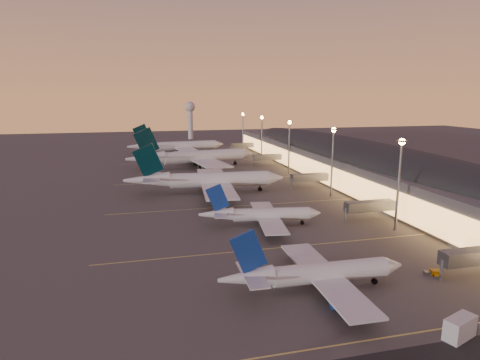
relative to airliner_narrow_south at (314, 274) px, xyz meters
name	(u,v)px	position (x,y,z in m)	size (l,w,h in m)	color
ground	(274,241)	(1.15, 27.87, -3.48)	(700.00, 700.00, 0.00)	#464340
airliner_narrow_south	(314,274)	(0.00, 0.00, 0.00)	(37.62, 33.52, 13.47)	silver
airliner_narrow_north	(261,215)	(1.41, 40.66, -0.17)	(35.88, 32.34, 12.82)	silver
airliner_wide_near	(206,180)	(-7.63, 84.43, 1.63)	(62.03, 56.71, 19.84)	silver
airliner_wide_mid	(193,157)	(-5.22, 141.86, 2.20)	(68.88, 63.52, 22.09)	silver
airliner_wide_far	(177,146)	(-8.80, 195.29, 1.72)	(63.14, 57.82, 20.19)	silver
terminal_building	(351,158)	(62.99, 100.34, 5.30)	(56.35, 255.00, 17.46)	#4E4F53
light_masts	(306,143)	(37.15, 92.87, 14.07)	(2.20, 217.20, 25.90)	slate
radar_tower	(190,114)	(11.15, 287.87, 18.39)	(9.00, 9.00, 32.50)	silver
lane_markings	(238,202)	(1.15, 67.87, -3.47)	(90.00, 180.36, 0.00)	#D8C659
baggage_tug_a	(434,273)	(27.57, 0.42, -2.99)	(3.88, 2.28, 1.09)	#C27A08
baggage_tug_b	(382,267)	(18.88, 5.87, -3.05)	(3.42, 2.13, 0.95)	#C27A08
catering_truck_a	(461,328)	(15.91, -19.80, -1.85)	(6.65, 4.34, 3.50)	silver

